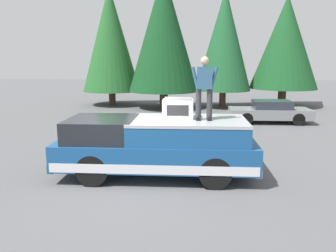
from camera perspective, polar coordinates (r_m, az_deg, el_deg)
ground_plane at (r=9.37m, az=-5.97°, el=-9.26°), size 90.00×90.00×0.00m
pickup_truck at (r=9.50m, az=-1.96°, el=-3.39°), size 2.01×5.54×1.65m
compressor_unit at (r=9.43m, az=1.70°, el=3.03°), size 0.65×0.84×0.56m
person_on_truck_bed at (r=9.09m, az=6.14°, el=6.63°), size 0.29×0.72×1.69m
parked_car_grey at (r=18.32m, az=16.81°, el=2.35°), size 1.64×4.10×1.16m
conifer_far_left at (r=24.86m, az=19.19°, el=13.13°), size 4.55×4.55×7.44m
conifer_left at (r=23.37m, az=9.47°, el=14.05°), size 3.68×3.68×7.77m
conifer_center_left at (r=22.68m, az=-0.75°, el=15.54°), size 4.60×4.60×8.78m
conifer_center_right at (r=24.61m, az=-9.70°, el=14.24°), size 4.01×4.01×8.22m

